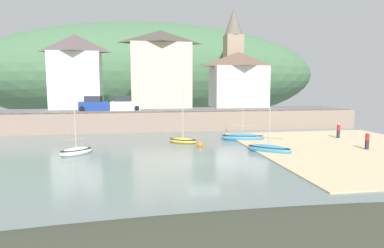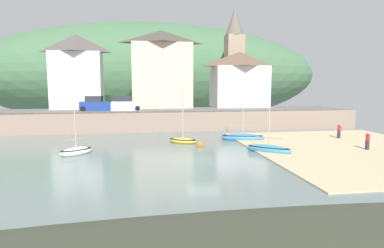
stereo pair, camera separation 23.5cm
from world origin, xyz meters
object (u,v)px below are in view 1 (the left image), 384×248
rowboat_small_beached (183,140)px  parked_car_near_slipway (95,105)px  waterfront_building_centre (161,69)px  parked_car_by_wall (124,104)px  waterfront_building_left (76,71)px  sailboat_tall_mast (76,151)px  mooring_buoy (200,145)px  sailboat_blue_trim (269,149)px  person_near_water (338,130)px  sailboat_white_hull (242,137)px  waterfront_building_right (238,79)px  person_on_slipway (367,140)px  church_with_spire (233,56)px

rowboat_small_beached → parked_car_near_slipway: (-9.98, 12.63, 2.95)m
waterfront_building_centre → parked_car_by_wall: 8.56m
waterfront_building_left → sailboat_tall_mast: bearing=-81.1°
parked_car_near_slipway → mooring_buoy: bearing=-46.9°
sailboat_blue_trim → person_near_water: size_ratio=2.60×
waterfront_building_centre → rowboat_small_beached: waterfront_building_centre is taller
waterfront_building_centre → sailboat_white_hull: size_ratio=1.69×
parked_car_by_wall → person_near_water: parked_car_by_wall is taller
waterfront_building_right → parked_car_near_slipway: waterfront_building_right is taller
sailboat_blue_trim → person_on_slipway: sailboat_blue_trim is taller
sailboat_white_hull → sailboat_blue_trim: 6.57m
waterfront_building_right → rowboat_small_beached: (-11.08, -17.13, -6.43)m
sailboat_tall_mast → parked_car_near_slipway: 16.99m
sailboat_white_hull → person_on_slipway: size_ratio=4.14×
mooring_buoy → waterfront_building_centre: bearing=96.4°
person_on_slipway → rowboat_small_beached: bearing=157.1°
waterfront_building_centre → church_with_spire: size_ratio=0.71×
waterfront_building_centre → waterfront_building_right: size_ratio=1.34×
sailboat_white_hull → parked_car_near_slipway: sailboat_white_hull is taller
parked_car_by_wall → rowboat_small_beached: bearing=-68.5°
sailboat_blue_trim → sailboat_white_hull: bearing=132.7°
church_with_spire → sailboat_tall_mast: (-21.07, -25.23, -10.30)m
waterfront_building_left → mooring_buoy: 25.40m
waterfront_building_right → person_near_water: (5.89, -17.54, -5.70)m
person_on_slipway → sailboat_blue_trim: bearing=176.2°
sailboat_blue_trim → church_with_spire: bearing=120.9°
church_with_spire → person_on_slipway: 29.69m
rowboat_small_beached → person_on_slipway: 17.08m
mooring_buoy → sailboat_white_hull: bearing=30.0°
waterfront_building_left → sailboat_tall_mast: size_ratio=2.36×
church_with_spire → rowboat_small_beached: bearing=-118.3°
person_on_slipway → person_near_water: 6.34m
parked_car_near_slipway → waterfront_building_right: bearing=18.3°
waterfront_building_right → parked_car_near_slipway: (-21.06, -4.50, -3.48)m
sailboat_white_hull → mooring_buoy: 5.95m
person_near_water → waterfront_building_right: bearing=108.6°
sailboat_white_hull → waterfront_building_centre: bearing=129.7°
waterfront_building_right → person_on_slipway: waterfront_building_right is taller
waterfront_building_left → person_near_water: (29.97, -17.54, -6.77)m
waterfront_building_left → person_on_slipway: waterfront_building_left is taller
sailboat_white_hull → person_on_slipway: 11.73m
person_near_water → mooring_buoy: (-15.66, -2.02, -0.80)m
sailboat_white_hull → mooring_buoy: (-5.15, -2.97, -0.13)m
parked_car_near_slipway → person_near_water: size_ratio=2.63×
church_with_spire → mooring_buoy: bearing=-113.2°
sailboat_white_hull → mooring_buoy: bearing=-134.3°
waterfront_building_right → person_on_slipway: (4.64, -23.76, -5.70)m
sailboat_tall_mast → parked_car_near_slipway: size_ratio=1.04×
mooring_buoy → parked_car_by_wall: bearing=116.6°
waterfront_building_left → mooring_buoy: (14.31, -19.57, -7.58)m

